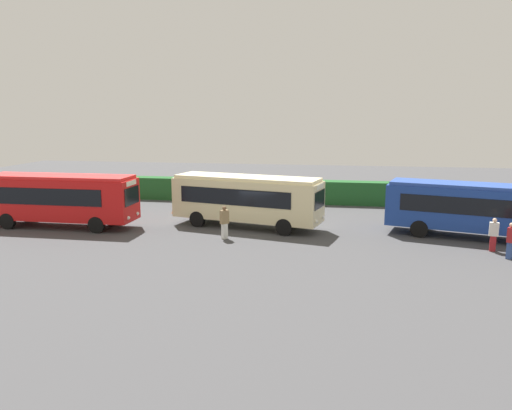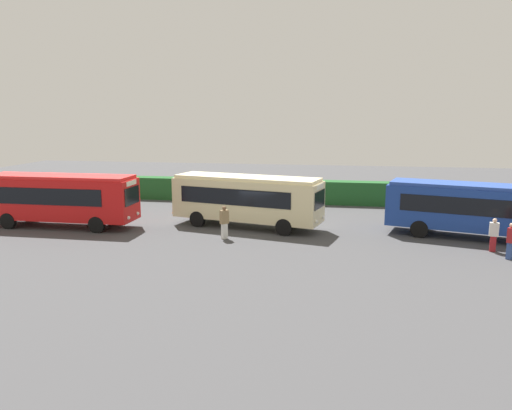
{
  "view_description": "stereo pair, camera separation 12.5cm",
  "coord_description": "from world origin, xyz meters",
  "px_view_note": "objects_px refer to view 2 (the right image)",
  "views": [
    {
      "loc": [
        4.54,
        -29.24,
        7.0
      ],
      "look_at": [
        -0.31,
        -0.28,
        1.59
      ],
      "focal_mm": 34.67,
      "sensor_mm": 36.0,
      "label": 1
    },
    {
      "loc": [
        4.67,
        -29.22,
        7.0
      ],
      "look_at": [
        -0.31,
        -0.28,
        1.59
      ],
      "focal_mm": 34.67,
      "sensor_mm": 36.0,
      "label": 2
    }
  ],
  "objects_px": {
    "person_right": "(466,210)",
    "bus_blue": "(483,208)",
    "person_center": "(494,234)",
    "traffic_cone": "(174,209)",
    "bus_cream": "(247,198)",
    "person_left": "(224,221)",
    "bus_red": "(60,197)",
    "person_far": "(511,240)"
  },
  "relations": [
    {
      "from": "bus_cream",
      "to": "person_center",
      "type": "height_order",
      "value": "bus_cream"
    },
    {
      "from": "bus_cream",
      "to": "person_center",
      "type": "relative_size",
      "value": 5.53
    },
    {
      "from": "bus_blue",
      "to": "bus_cream",
      "type": "bearing_deg",
      "value": -167.23
    },
    {
      "from": "person_right",
      "to": "traffic_cone",
      "type": "xyz_separation_m",
      "value": [
        -19.73,
        0.32,
        -0.64
      ]
    },
    {
      "from": "person_far",
      "to": "traffic_cone",
      "type": "bearing_deg",
      "value": -163.55
    },
    {
      "from": "bus_red",
      "to": "person_left",
      "type": "height_order",
      "value": "bus_red"
    },
    {
      "from": "bus_cream",
      "to": "person_right",
      "type": "relative_size",
      "value": 5.39
    },
    {
      "from": "person_far",
      "to": "person_right",
      "type": "bearing_deg",
      "value": 130.39
    },
    {
      "from": "bus_blue",
      "to": "person_right",
      "type": "relative_size",
      "value": 5.96
    },
    {
      "from": "bus_red",
      "to": "person_center",
      "type": "height_order",
      "value": "bus_red"
    },
    {
      "from": "person_left",
      "to": "person_right",
      "type": "height_order",
      "value": "person_left"
    },
    {
      "from": "person_center",
      "to": "traffic_cone",
      "type": "relative_size",
      "value": 2.92
    },
    {
      "from": "bus_blue",
      "to": "person_far",
      "type": "distance_m",
      "value": 4.11
    },
    {
      "from": "person_right",
      "to": "traffic_cone",
      "type": "bearing_deg",
      "value": -75.57
    },
    {
      "from": "person_right",
      "to": "person_far",
      "type": "relative_size",
      "value": 0.99
    },
    {
      "from": "person_right",
      "to": "bus_blue",
      "type": "bearing_deg",
      "value": 14.59
    },
    {
      "from": "bus_blue",
      "to": "person_center",
      "type": "height_order",
      "value": "bus_blue"
    },
    {
      "from": "bus_blue",
      "to": "person_left",
      "type": "distance_m",
      "value": 14.64
    },
    {
      "from": "bus_cream",
      "to": "person_right",
      "type": "height_order",
      "value": "bus_cream"
    },
    {
      "from": "person_center",
      "to": "person_far",
      "type": "xyz_separation_m",
      "value": [
        0.39,
        -1.36,
        0.05
      ]
    },
    {
      "from": "person_center",
      "to": "traffic_cone",
      "type": "distance_m",
      "value": 20.73
    },
    {
      "from": "bus_red",
      "to": "traffic_cone",
      "type": "distance_m",
      "value": 7.88
    },
    {
      "from": "person_left",
      "to": "person_right",
      "type": "distance_m",
      "value": 15.78
    },
    {
      "from": "traffic_cone",
      "to": "bus_cream",
      "type": "bearing_deg",
      "value": -30.28
    },
    {
      "from": "person_right",
      "to": "person_left",
      "type": "bearing_deg",
      "value": -51.2
    },
    {
      "from": "person_left",
      "to": "traffic_cone",
      "type": "distance_m",
      "value": 8.46
    },
    {
      "from": "bus_blue",
      "to": "person_right",
      "type": "height_order",
      "value": "bus_blue"
    },
    {
      "from": "person_left",
      "to": "person_center",
      "type": "height_order",
      "value": "person_left"
    },
    {
      "from": "traffic_cone",
      "to": "person_far",
      "type": "bearing_deg",
      "value": -22.37
    },
    {
      "from": "bus_red",
      "to": "person_right",
      "type": "height_order",
      "value": "bus_red"
    },
    {
      "from": "bus_red",
      "to": "bus_blue",
      "type": "distance_m",
      "value": 25.25
    },
    {
      "from": "person_left",
      "to": "person_center",
      "type": "xyz_separation_m",
      "value": [
        14.3,
        -0.25,
        -0.08
      ]
    },
    {
      "from": "bus_red",
      "to": "person_far",
      "type": "xyz_separation_m",
      "value": [
        25.49,
        -2.84,
        -0.91
      ]
    },
    {
      "from": "bus_cream",
      "to": "person_left",
      "type": "relative_size",
      "value": 5.11
    },
    {
      "from": "bus_blue",
      "to": "person_far",
      "type": "height_order",
      "value": "bus_blue"
    },
    {
      "from": "person_right",
      "to": "traffic_cone",
      "type": "relative_size",
      "value": 2.99
    },
    {
      "from": "bus_blue",
      "to": "person_center",
      "type": "relative_size",
      "value": 6.12
    },
    {
      "from": "person_left",
      "to": "person_right",
      "type": "relative_size",
      "value": 1.05
    },
    {
      "from": "person_far",
      "to": "bus_blue",
      "type": "bearing_deg",
      "value": 132.65
    },
    {
      "from": "person_center",
      "to": "traffic_cone",
      "type": "xyz_separation_m",
      "value": [
        -19.56,
        6.85,
        -0.62
      ]
    },
    {
      "from": "bus_red",
      "to": "traffic_cone",
      "type": "xyz_separation_m",
      "value": [
        5.54,
        5.37,
        -1.59
      ]
    },
    {
      "from": "bus_blue",
      "to": "person_center",
      "type": "distance_m",
      "value": 2.8
    }
  ]
}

